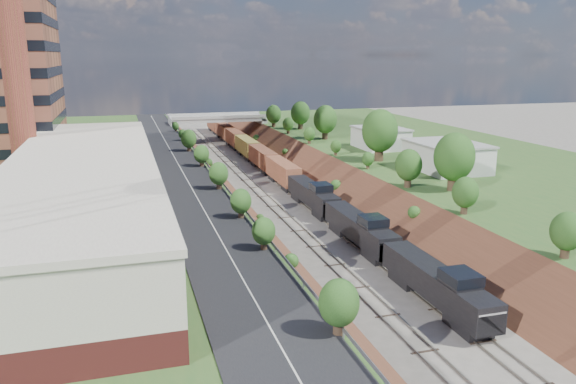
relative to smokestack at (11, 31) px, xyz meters
name	(u,v)px	position (x,y,z in m)	size (l,w,h in m)	color
platform_left	(59,199)	(3.00, 4.00, -22.50)	(44.00, 180.00, 5.00)	#325A25
platform_right	(468,172)	(69.00, 4.00, -22.50)	(44.00, 180.00, 5.00)	#325A25
embankment_left	(215,205)	(25.00, 4.00, -25.00)	(7.07, 180.00, 7.07)	brown
embankment_right	(349,195)	(47.00, 4.00, -25.00)	(7.07, 180.00, 7.07)	brown
rail_left_track	(269,200)	(33.40, 4.00, -24.91)	(1.58, 180.00, 0.18)	gray
rail_right_track	(300,198)	(38.60, 4.00, -24.91)	(1.58, 180.00, 0.18)	gray
road	(184,174)	(20.50, 4.00, -19.95)	(8.00, 180.00, 0.10)	black
guardrail	(212,170)	(24.60, 3.80, -19.45)	(0.10, 171.00, 0.70)	#99999E
commercial_building	(84,191)	(8.00, -18.00, -16.49)	(14.30, 62.30, 7.00)	maroon
smokestack	(11,31)	(0.00, 0.00, 0.00)	(3.20, 3.20, 40.00)	maroon
overpass	(218,124)	(36.00, 66.00, -20.08)	(24.50, 8.30, 7.40)	gray
white_building_near	(446,157)	(59.50, -4.00, -18.00)	(9.00, 12.00, 4.00)	silver
white_building_far	(380,139)	(59.00, 18.00, -18.20)	(8.00, 10.00, 3.60)	silver
tree_right_large	(454,157)	(53.00, -16.00, -15.62)	(5.25, 5.25, 7.61)	#473323
tree_left_crest	(282,244)	(24.20, -36.00, -17.96)	(2.45, 2.45, 3.55)	#473323
freight_train	(263,158)	(38.60, 27.96, -22.60)	(2.72, 139.32, 4.55)	black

